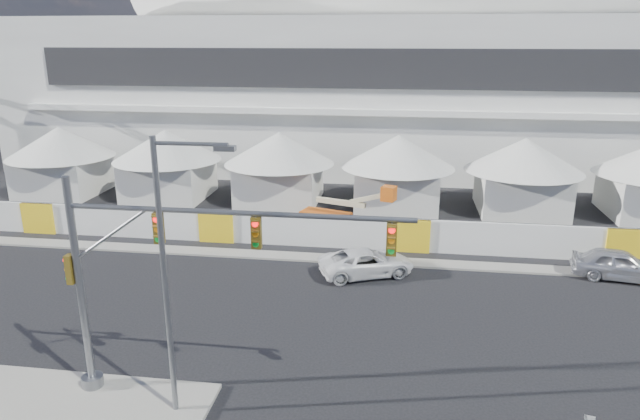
# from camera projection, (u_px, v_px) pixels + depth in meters

# --- Properties ---
(ground) EXTENTS (160.00, 160.00, 0.00)m
(ground) POSITION_uv_depth(u_px,v_px,m) (252.00, 382.00, 21.30)
(ground) COLOR black
(ground) RESTS_ON ground
(median_island) EXTENTS (10.00, 5.00, 0.15)m
(median_island) POSITION_uv_depth(u_px,v_px,m) (56.00, 416.00, 19.25)
(median_island) COLOR gray
(median_island) RESTS_ON ground
(stadium) EXTENTS (80.00, 24.80, 21.98)m
(stadium) POSITION_uv_depth(u_px,v_px,m) (440.00, 66.00, 56.62)
(stadium) COLOR silver
(stadium) RESTS_ON ground
(tent_row) EXTENTS (53.40, 8.40, 5.40)m
(tent_row) POSITION_uv_depth(u_px,v_px,m) (338.00, 163.00, 43.02)
(tent_row) COLOR silver
(tent_row) RESTS_ON ground
(hoarding_fence) EXTENTS (70.00, 0.25, 2.00)m
(hoarding_fence) POSITION_uv_depth(u_px,v_px,m) (411.00, 235.00, 33.91)
(hoarding_fence) COLOR silver
(hoarding_fence) RESTS_ON ground
(sedan_silver) EXTENTS (2.68, 5.01, 1.62)m
(sedan_silver) POSITION_uv_depth(u_px,v_px,m) (620.00, 264.00, 30.10)
(sedan_silver) COLOR silver
(sedan_silver) RESTS_ON ground
(pickup_curb) EXTENTS (4.15, 5.62, 1.42)m
(pickup_curb) POSITION_uv_depth(u_px,v_px,m) (367.00, 262.00, 30.65)
(pickup_curb) COLOR white
(pickup_curb) RESTS_ON ground
(traffic_mast) EXTENTS (11.75, 0.76, 7.85)m
(traffic_mast) POSITION_uv_depth(u_px,v_px,m) (145.00, 278.00, 19.19)
(traffic_mast) COLOR slate
(traffic_mast) RESTS_ON median_island
(streetlight_median) EXTENTS (2.61, 0.26, 9.42)m
(streetlight_median) POSITION_uv_depth(u_px,v_px,m) (171.00, 263.00, 17.92)
(streetlight_median) COLOR slate
(streetlight_median) RESTS_ON median_island
(boom_lift) EXTENTS (6.76, 2.45, 3.32)m
(boom_lift) POSITION_uv_depth(u_px,v_px,m) (335.00, 214.00, 38.29)
(boom_lift) COLOR #D35B13
(boom_lift) RESTS_ON ground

